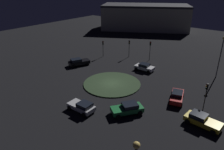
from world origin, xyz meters
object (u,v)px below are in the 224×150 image
at_px(car_red, 177,96).
at_px(car_white, 144,67).
at_px(traffic_light_north, 150,47).
at_px(traffic_light_northwest, 129,45).
at_px(streetlamp_northeast, 221,51).
at_px(car_green, 128,108).
at_px(car_silver, 82,106).
at_px(car_yellow, 202,120).
at_px(store_building, 145,17).
at_px(traffic_light_northwest_near, 103,46).
at_px(car_black, 78,62).
at_px(traffic_light_east, 206,92).

distance_m(car_red, car_white, 12.41).
xyz_separation_m(traffic_light_north, traffic_light_northwest, (-5.04, -0.86, -0.27)).
distance_m(car_red, streetlamp_northeast, 13.88).
xyz_separation_m(car_green, traffic_light_north, (-8.11, 20.77, 2.37)).
xyz_separation_m(car_red, streetlamp_northeast, (2.42, 12.93, 4.43)).
bearing_deg(car_silver, car_green, -148.17).
height_order(car_yellow, car_silver, car_yellow).
relative_size(traffic_light_north, store_building, 0.13).
distance_m(car_silver, traffic_light_north, 24.47).
xyz_separation_m(traffic_light_northwest_near, store_building, (-8.43, 34.16, 1.67)).
height_order(traffic_light_northwest_near, store_building, store_building).
distance_m(car_white, car_green, 15.99).
height_order(car_red, car_green, car_red).
bearing_deg(traffic_light_north, traffic_light_northwest_near, -69.36).
xyz_separation_m(car_black, traffic_light_northwest_near, (0.43, 7.70, 1.94)).
distance_m(car_white, car_yellow, 18.64).
height_order(car_yellow, traffic_light_east, traffic_light_east).
relative_size(traffic_light_north, streetlamp_northeast, 0.57).
relative_size(car_white, car_yellow, 0.87).
relative_size(traffic_light_northwest, store_building, 0.12).
xyz_separation_m(car_green, traffic_light_northwest, (-13.15, 19.91, 2.11)).
relative_size(car_white, streetlamp_northeast, 0.51).
bearing_deg(car_yellow, traffic_light_northwest, 148.35).
bearing_deg(car_black, car_red, -68.63).
relative_size(car_yellow, traffic_light_northwest, 1.12).
bearing_deg(traffic_light_north, car_silver, 3.44).
bearing_deg(streetlamp_northeast, traffic_light_northwest_near, -170.74).
relative_size(car_red, streetlamp_northeast, 0.59).
relative_size(car_yellow, store_building, 0.14).
distance_m(traffic_light_northwest, traffic_light_northwest_near, 6.17).
bearing_deg(traffic_light_northwest, car_red, 31.26).
height_order(car_green, car_yellow, car_yellow).
bearing_deg(car_red, car_silver, -57.73).
bearing_deg(car_silver, store_building, -69.39).
bearing_deg(store_building, traffic_light_north, 92.40).
bearing_deg(traffic_light_northwest, store_building, -178.86).
bearing_deg(store_building, traffic_light_northwest_near, 74.38).
bearing_deg(car_green, car_white, -122.79).
bearing_deg(car_silver, car_black, -43.20).
distance_m(car_black, store_building, 42.76).
xyz_separation_m(car_red, car_silver, (-9.31, -10.84, -0.03)).
height_order(car_black, traffic_light_northwest_near, traffic_light_northwest_near).
bearing_deg(streetlamp_northeast, traffic_light_east, -83.35).
relative_size(car_green, streetlamp_northeast, 0.59).
height_order(traffic_light_east, streetlamp_northeast, streetlamp_northeast).
distance_m(car_silver, traffic_light_northwest, 24.70).
relative_size(car_red, car_yellow, 1.01).
height_order(car_silver, traffic_light_northwest_near, traffic_light_northwest_near).
xyz_separation_m(car_silver, traffic_light_east, (13.26, 10.61, 2.22)).
relative_size(traffic_light_north, traffic_light_east, 1.07).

